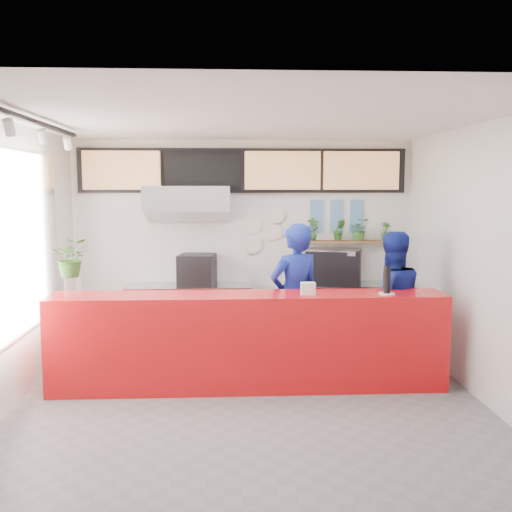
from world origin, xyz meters
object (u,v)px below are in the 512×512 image
(pepper_mill, at_px, (387,280))
(service_counter, at_px, (249,341))
(staff_center, at_px, (295,299))
(espresso_machine, at_px, (334,267))
(staff_right, at_px, (390,303))
(panini_oven, at_px, (197,270))

(pepper_mill, bearing_deg, service_counter, 176.60)
(staff_center, bearing_deg, service_counter, 14.64)
(espresso_machine, height_order, staff_right, staff_right)
(espresso_machine, xyz_separation_m, staff_center, (-0.73, -1.32, -0.21))
(panini_oven, height_order, staff_right, staff_right)
(espresso_machine, distance_m, pepper_mill, 1.91)
(staff_center, bearing_deg, pepper_mill, 125.05)
(pepper_mill, bearing_deg, staff_right, 69.29)
(espresso_machine, height_order, pepper_mill, pepper_mill)
(staff_center, height_order, pepper_mill, staff_center)
(panini_oven, relative_size, staff_right, 0.28)
(panini_oven, height_order, espresso_machine, espresso_machine)
(staff_right, bearing_deg, pepper_mill, 63.67)
(staff_center, bearing_deg, panini_oven, -70.71)
(staff_right, xyz_separation_m, pepper_mill, (-0.21, -0.55, 0.38))
(staff_right, height_order, pepper_mill, staff_right)
(service_counter, distance_m, espresso_machine, 2.31)
(panini_oven, relative_size, pepper_mill, 1.62)
(panini_oven, height_order, pepper_mill, pepper_mill)
(espresso_machine, bearing_deg, staff_center, -103.40)
(espresso_machine, distance_m, staff_right, 1.44)
(panini_oven, distance_m, espresso_machine, 1.99)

